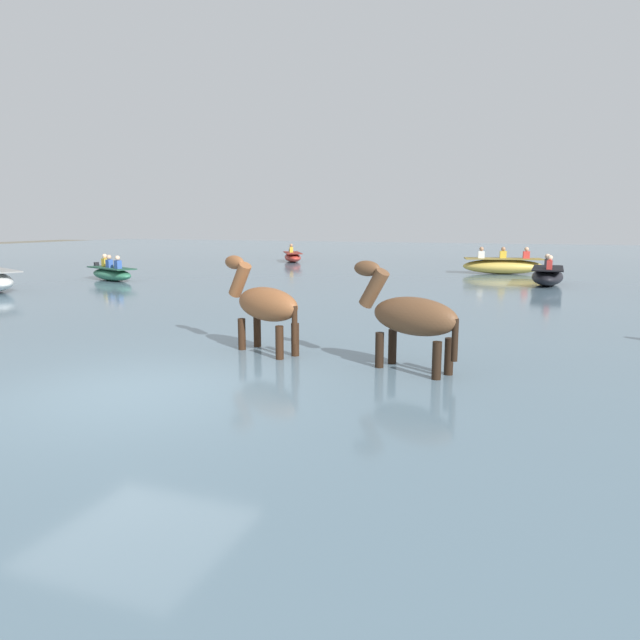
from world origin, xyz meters
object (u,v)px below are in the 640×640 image
at_px(boat_distant_east, 547,276).
at_px(boat_far_offshore, 293,257).
at_px(boat_mid_channel, 112,273).
at_px(horse_lead_chestnut, 264,307).
at_px(horse_trailing_bay, 410,319).
at_px(boat_far_inshore, 503,266).

height_order(boat_distant_east, boat_far_offshore, boat_distant_east).
xyz_separation_m(boat_distant_east, boat_mid_channel, (-15.41, -4.08, -0.04)).
xyz_separation_m(boat_distant_east, boat_far_offshore, (-12.99, 7.67, -0.05)).
relative_size(horse_lead_chestnut, horse_trailing_bay, 1.00).
bearing_deg(boat_mid_channel, boat_far_offshore, 78.38).
bearing_deg(horse_trailing_bay, boat_far_offshore, 117.36).
distance_m(horse_lead_chestnut, horse_trailing_bay, 2.57).
relative_size(boat_distant_east, boat_mid_channel, 1.05).
relative_size(boat_far_offshore, boat_mid_channel, 1.02).
xyz_separation_m(horse_trailing_bay, boat_distant_east, (2.18, 13.22, -0.46)).
height_order(horse_trailing_bay, boat_far_inshore, horse_trailing_bay).
bearing_deg(boat_distant_east, horse_lead_chestnut, -110.16).
height_order(boat_distant_east, boat_mid_channel, boat_distant_east).
bearing_deg(boat_mid_channel, boat_far_inshore, 30.38).
bearing_deg(horse_lead_chestnut, boat_far_inshore, 79.76).
distance_m(boat_far_inshore, boat_distant_east, 4.31).
distance_m(boat_distant_east, boat_far_offshore, 15.09).
bearing_deg(boat_far_inshore, horse_trailing_bay, -91.67).
distance_m(horse_lead_chestnut, boat_far_inshore, 17.13).
xyz_separation_m(horse_lead_chestnut, boat_mid_channel, (-10.68, 8.80, -0.51)).
bearing_deg(boat_far_offshore, boat_distant_east, -30.55).
relative_size(boat_far_inshore, boat_mid_channel, 1.31).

